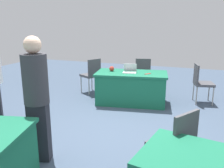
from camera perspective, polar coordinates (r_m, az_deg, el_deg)
The scene contains 10 objects.
ground_plane at distance 4.31m, azimuth 0.48°, elevation -12.20°, with size 14.40×14.40×0.00m, color #3D4C60.
table_foreground at distance 5.88m, azimuth 4.59°, elevation -0.88°, with size 1.82×1.16×0.76m.
chair_near_front at distance 6.69m, azimuth -4.85°, elevation 2.58°, with size 0.60×0.60×0.97m.
chair_tucked_left at distance 3.01m, azimuth 14.90°, elevation -13.25°, with size 0.61×0.61×0.97m.
chair_tucked_right at distance 6.90m, azimuth 7.36°, elevation 2.81°, with size 0.53×0.53×0.97m.
chair_by_pillar at distance 6.21m, azimuth 20.44°, elevation 0.69°, with size 0.53×0.53×0.96m.
person_attendee_browsing at distance 3.41m, azimuth -17.56°, elevation -2.24°, with size 0.43×0.43×1.77m.
laptop_silver at distance 5.78m, azimuth 4.25°, elevation 3.12°, with size 0.37×0.35×0.21m.
yarn_ball at distance 5.94m, azimuth -0.08°, elevation 3.68°, with size 0.12×0.12×0.12m, color #B2382D.
scissors_red at distance 5.67m, azimuth 8.51°, elevation 2.41°, with size 0.18×0.04×0.01m, color red.
Camera 1 is at (-1.31, 3.62, 1.93)m, focal length 38.38 mm.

